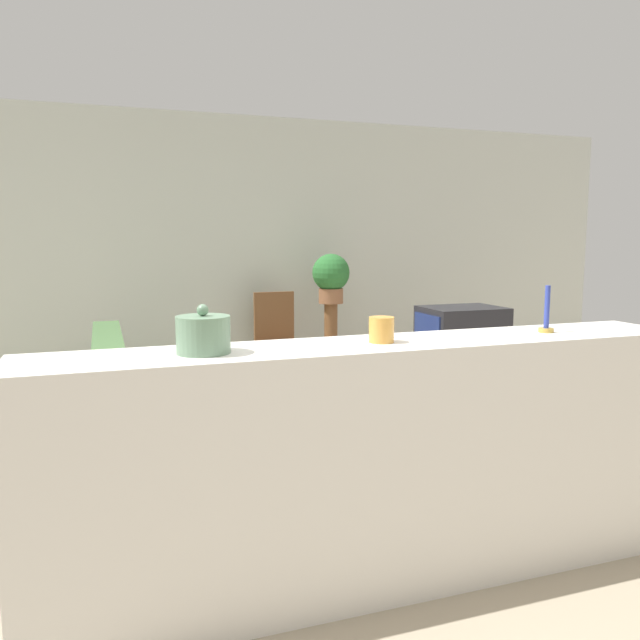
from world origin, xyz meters
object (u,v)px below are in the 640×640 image
television (461,333)px  potted_plant (331,276)px  couch (152,414)px  wooden_chair (277,340)px  decorative_bowl (203,334)px

television → potted_plant: (-0.90, 0.89, 0.47)m
couch → television: television is taller
couch → television: bearing=8.0°
television → potted_plant: bearing=135.2°
television → wooden_chair: 1.72m
couch → decorative_bowl: (0.07, -1.98, 0.85)m
television → wooden_chair: (-1.42, 0.97, -0.13)m
wooden_chair → decorative_bowl: 3.59m
couch → decorative_bowl: decorative_bowl is taller
couch → wooden_chair: (1.28, 1.35, 0.25)m
couch → potted_plant: 2.36m
wooden_chair → decorative_bowl: decorative_bowl is taller
couch → potted_plant: bearing=35.3°
couch → wooden_chair: size_ratio=2.00×
wooden_chair → potted_plant: potted_plant is taller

